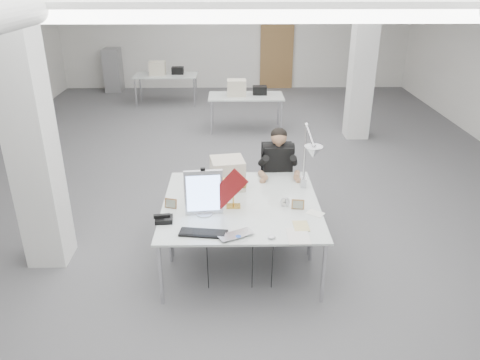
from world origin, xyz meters
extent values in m
cube|color=#505052|center=(0.00, 0.00, -0.01)|extent=(10.00, 14.00, 0.02)
cube|color=silver|center=(0.00, 7.01, 1.60)|extent=(10.00, 0.02, 3.20)
cube|color=white|center=(-2.30, -2.00, 1.60)|extent=(0.45, 0.45, 3.20)
cube|color=white|center=(2.50, 2.50, 1.60)|extent=(0.45, 0.45, 3.20)
cube|color=brown|center=(1.20, 6.94, 1.05)|extent=(0.95, 0.08, 2.10)
cube|color=white|center=(0.00, -4.00, 2.98)|extent=(2.80, 0.14, 0.08)
cube|color=silver|center=(0.00, -2.50, 0.74)|extent=(1.80, 0.90, 0.02)
cube|color=silver|center=(0.00, -1.60, 0.74)|extent=(1.80, 0.90, 0.02)
cube|color=silver|center=(0.20, 3.00, 0.74)|extent=(1.60, 0.80, 0.02)
cube|color=silver|center=(-1.80, 5.20, 0.74)|extent=(1.60, 0.80, 0.02)
cube|color=gray|center=(-3.50, 6.65, 0.60)|extent=(0.45, 0.55, 1.20)
cube|color=#B9BABE|center=(-0.41, -2.30, 1.01)|extent=(0.42, 0.08, 0.52)
cube|color=maroon|center=(-0.15, -2.34, 1.07)|extent=(0.46, 0.18, 0.52)
cube|color=black|center=(-0.40, -2.74, 0.77)|extent=(0.51, 0.23, 0.02)
imported|color=#ABACB0|center=(-0.04, -2.84, 0.77)|extent=(0.43, 0.38, 0.03)
ellipsoid|color=silver|center=(0.30, -2.84, 0.77)|extent=(0.09, 0.06, 0.03)
cube|color=black|center=(-0.83, -2.47, 0.78)|extent=(0.20, 0.18, 0.05)
cube|color=#9D6A43|center=(-0.80, -2.16, 0.81)|extent=(0.15, 0.07, 0.11)
cube|color=#A97949|center=(0.64, -2.20, 0.81)|extent=(0.15, 0.05, 0.11)
cylinder|color=silver|center=(0.50, -2.13, 0.81)|extent=(0.11, 0.07, 0.11)
cube|color=silver|center=(0.57, -2.80, 0.76)|extent=(0.22, 0.32, 0.01)
cube|color=#D6C580|center=(0.62, -2.60, 0.76)|extent=(0.16, 0.23, 0.01)
cube|color=white|center=(0.82, -2.32, 0.76)|extent=(0.22, 0.21, 0.01)
cube|color=#BFB39F|center=(-0.16, -1.61, 0.94)|extent=(0.45, 0.43, 0.37)
camera|label=1|loc=(-0.09, -6.88, 3.22)|focal=35.00mm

